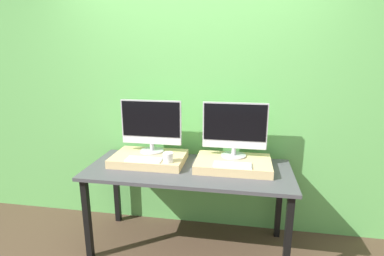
{
  "coord_description": "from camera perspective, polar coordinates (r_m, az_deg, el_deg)",
  "views": [
    {
      "loc": [
        0.43,
        -1.98,
        1.73
      ],
      "look_at": [
        0.0,
        0.53,
        1.07
      ],
      "focal_mm": 28.0,
      "sensor_mm": 36.0,
      "label": 1
    }
  ],
  "objects": [
    {
      "name": "monitor_left",
      "position": [
        2.72,
        -7.77,
        0.56
      ],
      "size": [
        0.55,
        0.22,
        0.48
      ],
      "color": "#B2B2B7",
      "rests_on": "wooden_riser_left"
    },
    {
      "name": "monitor_right",
      "position": [
        2.6,
        8.12,
        -0.11
      ],
      "size": [
        0.55,
        0.22,
        0.48
      ],
      "color": "#B2B2B7",
      "rests_on": "wooden_riser_right"
    },
    {
      "name": "mug",
      "position": [
        2.51,
        -4.57,
        -5.58
      ],
      "size": [
        0.09,
        0.09,
        0.08
      ],
      "color": "white",
      "rests_on": "wooden_riser_left"
    },
    {
      "name": "wooden_riser_right",
      "position": [
        2.59,
        7.82,
        -6.75
      ],
      "size": [
        0.64,
        0.43,
        0.07
      ],
      "color": "#D6B77F",
      "rests_on": "workbench"
    },
    {
      "name": "keyboard_left",
      "position": [
        2.58,
        -9.14,
        -5.93
      ],
      "size": [
        0.31,
        0.13,
        0.01
      ],
      "color": "silver",
      "rests_on": "wooden_riser_left"
    },
    {
      "name": "workbench",
      "position": [
        2.6,
        -0.66,
        -9.23
      ],
      "size": [
        1.73,
        0.72,
        0.76
      ],
      "color": "#47474C",
      "rests_on": "ground_plane"
    },
    {
      "name": "keyboard_right",
      "position": [
        2.45,
        7.73,
        -6.99
      ],
      "size": [
        0.31,
        0.13,
        0.01
      ],
      "color": "silver",
      "rests_on": "wooden_riser_right"
    },
    {
      "name": "wall_back",
      "position": [
        2.84,
        0.88,
        5.79
      ],
      "size": [
        8.0,
        0.04,
        2.6
      ],
      "color": "#66B75B",
      "rests_on": "ground_plane"
    },
    {
      "name": "wooden_riser_left",
      "position": [
        2.71,
        -8.16,
        -5.78
      ],
      "size": [
        0.64,
        0.43,
        0.07
      ],
      "color": "#D6B77F",
      "rests_on": "workbench"
    }
  ]
}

